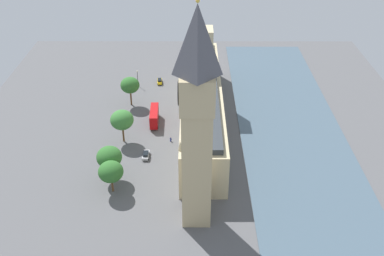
# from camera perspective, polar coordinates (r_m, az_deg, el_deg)

# --- Properties ---
(ground_plane) EXTENTS (146.53, 146.53, 0.00)m
(ground_plane) POSITION_cam_1_polar(r_m,az_deg,el_deg) (148.97, 0.40, 0.70)
(ground_plane) COLOR #565659
(river_thames) EXTENTS (32.51, 131.88, 0.25)m
(river_thames) POSITION_cam_1_polar(r_m,az_deg,el_deg) (152.13, 11.94, 0.71)
(river_thames) COLOR #475B6B
(river_thames) RESTS_ON ground
(parliament_building) EXTENTS (12.78, 76.53, 27.10)m
(parliament_building) POSITION_cam_1_polar(r_m,az_deg,el_deg) (146.43, 1.19, 3.55)
(parliament_building) COLOR #CCBA8E
(parliament_building) RESTS_ON ground
(clock_tower) EXTENTS (7.59, 7.59, 53.56)m
(clock_tower) POSITION_cam_1_polar(r_m,az_deg,el_deg) (96.12, 0.61, 0.96)
(clock_tower) COLOR tan
(clock_tower) RESTS_ON ground
(car_yellow_cab_trailing) EXTENTS (2.03, 4.58, 1.74)m
(car_yellow_cab_trailing) POSITION_cam_1_polar(r_m,az_deg,el_deg) (174.67, -4.08, 5.91)
(car_yellow_cab_trailing) COLOR gold
(car_yellow_cab_trailing) RESTS_ON ground
(double_decker_bus_far_end) EXTENTS (2.85, 10.56, 4.75)m
(double_decker_bus_far_end) POSITION_cam_1_polar(r_m,az_deg,el_deg) (147.98, -4.77, 1.53)
(double_decker_bus_far_end) COLOR #B20C0F
(double_decker_bus_far_end) RESTS_ON ground
(car_silver_opposite_hall) EXTENTS (1.96, 4.49, 1.74)m
(car_silver_opposite_hall) POSITION_cam_1_polar(r_m,az_deg,el_deg) (132.71, -5.81, -3.36)
(car_silver_opposite_hall) COLOR #B7B7BC
(car_silver_opposite_hall) RESTS_ON ground
(pedestrian_leading) EXTENTS (0.65, 0.57, 1.59)m
(pedestrian_leading) POSITION_cam_1_polar(r_m,az_deg,el_deg) (139.28, -2.70, -1.43)
(pedestrian_leading) COLOR navy
(pedestrian_leading) RESTS_ON ground
(plane_tree_by_river_gate) EXTENTS (6.99, 6.99, 10.58)m
(plane_tree_by_river_gate) POSITION_cam_1_polar(r_m,az_deg,el_deg) (137.17, -8.79, 1.00)
(plane_tree_by_river_gate) COLOR brown
(plane_tree_by_river_gate) RESTS_ON ground
(plane_tree_under_trees) EXTENTS (6.79, 6.79, 10.02)m
(plane_tree_under_trees) POSITION_cam_1_polar(r_m,az_deg,el_deg) (122.32, -10.36, -3.62)
(plane_tree_under_trees) COLOR brown
(plane_tree_under_trees) RESTS_ON ground
(plane_tree_corner) EXTENTS (6.49, 6.49, 9.10)m
(plane_tree_corner) POSITION_cam_1_polar(r_m,az_deg,el_deg) (118.38, -10.17, -5.43)
(plane_tree_corner) COLOR brown
(plane_tree_corner) RESTS_ON ground
(plane_tree_midblock) EXTENTS (6.52, 6.52, 10.41)m
(plane_tree_midblock) POSITION_cam_1_polar(r_m,az_deg,el_deg) (157.37, -7.80, 5.35)
(plane_tree_midblock) COLOR brown
(plane_tree_midblock) RESTS_ON ground
(street_lamp_kerbside) EXTENTS (0.56, 0.56, 6.35)m
(street_lamp_kerbside) POSITION_cam_1_polar(r_m,az_deg,el_deg) (171.76, -6.87, 6.59)
(street_lamp_kerbside) COLOR black
(street_lamp_kerbside) RESTS_ON ground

